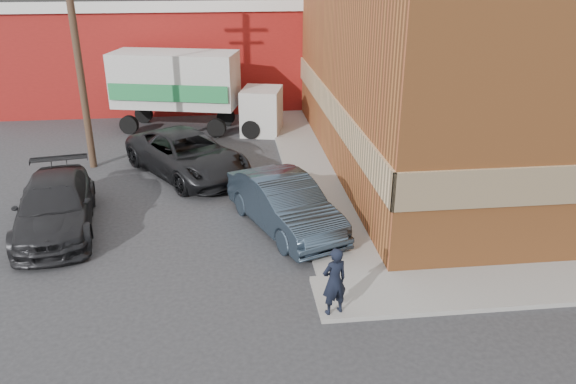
{
  "coord_description": "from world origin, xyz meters",
  "views": [
    {
      "loc": [
        -2.39,
        -11.84,
        7.47
      ],
      "look_at": [
        -0.78,
        2.24,
        1.47
      ],
      "focal_mm": 35.0,
      "sensor_mm": 36.0,
      "label": 1
    }
  ],
  "objects_px": {
    "brick_building": "(510,34)",
    "utility_pole": "(75,39)",
    "suv_b": "(55,206)",
    "sedan": "(285,204)",
    "warehouse": "(156,47)",
    "suv_a": "(188,154)",
    "man": "(334,281)",
    "box_truck": "(191,86)"
  },
  "relations": [
    {
      "from": "suv_b",
      "to": "box_truck",
      "type": "distance_m",
      "value": 10.53
    },
    {
      "from": "brick_building",
      "to": "utility_pole",
      "type": "relative_size",
      "value": 2.03
    },
    {
      "from": "suv_b",
      "to": "box_truck",
      "type": "xyz_separation_m",
      "value": [
        3.54,
        9.83,
        1.29
      ]
    },
    {
      "from": "warehouse",
      "to": "suv_a",
      "type": "bearing_deg",
      "value": -79.97
    },
    {
      "from": "sedan",
      "to": "box_truck",
      "type": "relative_size",
      "value": 0.64
    },
    {
      "from": "sedan",
      "to": "suv_a",
      "type": "xyz_separation_m",
      "value": [
        -3.03,
        4.79,
        -0.0
      ]
    },
    {
      "from": "warehouse",
      "to": "sedan",
      "type": "relative_size",
      "value": 3.4
    },
    {
      "from": "sedan",
      "to": "box_truck",
      "type": "distance_m",
      "value": 11.05
    },
    {
      "from": "utility_pole",
      "to": "suv_b",
      "type": "xyz_separation_m",
      "value": [
        0.06,
        -5.34,
        -4.0
      ]
    },
    {
      "from": "suv_a",
      "to": "warehouse",
      "type": "bearing_deg",
      "value": 67.37
    },
    {
      "from": "warehouse",
      "to": "box_truck",
      "type": "bearing_deg",
      "value": -72.09
    },
    {
      "from": "brick_building",
      "to": "utility_pole",
      "type": "bearing_deg",
      "value": 179.98
    },
    {
      "from": "utility_pole",
      "to": "suv_b",
      "type": "height_order",
      "value": "utility_pole"
    },
    {
      "from": "warehouse",
      "to": "sedan",
      "type": "xyz_separation_m",
      "value": [
        5.2,
        -17.05,
        -2.02
      ]
    },
    {
      "from": "warehouse",
      "to": "utility_pole",
      "type": "relative_size",
      "value": 1.81
    },
    {
      "from": "man",
      "to": "box_truck",
      "type": "relative_size",
      "value": 0.22
    },
    {
      "from": "utility_pole",
      "to": "suv_a",
      "type": "relative_size",
      "value": 1.59
    },
    {
      "from": "suv_a",
      "to": "utility_pole",
      "type": "bearing_deg",
      "value": 128.45
    },
    {
      "from": "warehouse",
      "to": "box_truck",
      "type": "distance_m",
      "value": 6.89
    },
    {
      "from": "warehouse",
      "to": "utility_pole",
      "type": "bearing_deg",
      "value": -97.77
    },
    {
      "from": "box_truck",
      "to": "utility_pole",
      "type": "bearing_deg",
      "value": -114.93
    },
    {
      "from": "utility_pole",
      "to": "suv_b",
      "type": "bearing_deg",
      "value": -89.34
    },
    {
      "from": "man",
      "to": "sedan",
      "type": "bearing_deg",
      "value": -100.56
    },
    {
      "from": "suv_a",
      "to": "suv_b",
      "type": "relative_size",
      "value": 1.1
    },
    {
      "from": "warehouse",
      "to": "suv_b",
      "type": "xyz_separation_m",
      "value": [
        -1.44,
        -16.34,
        -2.06
      ]
    },
    {
      "from": "brick_building",
      "to": "man",
      "type": "height_order",
      "value": "brick_building"
    },
    {
      "from": "sedan",
      "to": "suv_a",
      "type": "relative_size",
      "value": 0.85
    },
    {
      "from": "utility_pole",
      "to": "man",
      "type": "bearing_deg",
      "value": -55.32
    },
    {
      "from": "brick_building",
      "to": "man",
      "type": "xyz_separation_m",
      "value": [
        -8.7,
        -10.55,
        -3.76
      ]
    },
    {
      "from": "man",
      "to": "box_truck",
      "type": "distance_m",
      "value": 15.53
    },
    {
      "from": "suv_a",
      "to": "man",
      "type": "bearing_deg",
      "value": -101.31
    },
    {
      "from": "suv_a",
      "to": "box_truck",
      "type": "xyz_separation_m",
      "value": [
        -0.06,
        5.74,
        1.25
      ]
    },
    {
      "from": "utility_pole",
      "to": "suv_a",
      "type": "bearing_deg",
      "value": -18.89
    },
    {
      "from": "suv_b",
      "to": "box_truck",
      "type": "bearing_deg",
      "value": 60.64
    },
    {
      "from": "suv_b",
      "to": "brick_building",
      "type": "bearing_deg",
      "value": 8.98
    },
    {
      "from": "sedan",
      "to": "suv_b",
      "type": "bearing_deg",
      "value": 152.22
    },
    {
      "from": "suv_a",
      "to": "suv_b",
      "type": "bearing_deg",
      "value": -164.09
    },
    {
      "from": "warehouse",
      "to": "sedan",
      "type": "height_order",
      "value": "warehouse"
    },
    {
      "from": "suv_b",
      "to": "sedan",
      "type": "bearing_deg",
      "value": -15.6
    },
    {
      "from": "suv_a",
      "to": "brick_building",
      "type": "bearing_deg",
      "value": -26.86
    },
    {
      "from": "man",
      "to": "box_truck",
      "type": "bearing_deg",
      "value": -94.34
    },
    {
      "from": "man",
      "to": "suv_b",
      "type": "relative_size",
      "value": 0.31
    }
  ]
}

